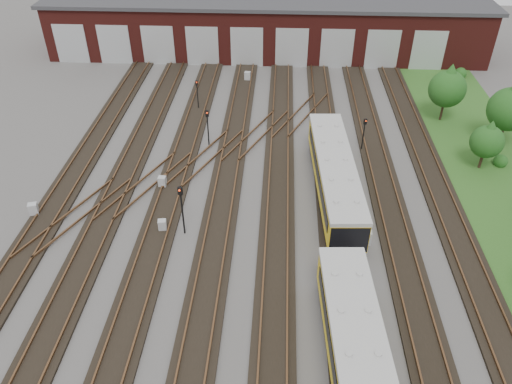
{
  "coord_description": "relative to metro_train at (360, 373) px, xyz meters",
  "views": [
    {
      "loc": [
        1.98,
        -20.36,
        22.05
      ],
      "look_at": [
        0.5,
        6.95,
        2.0
      ],
      "focal_mm": 35.0,
      "sensor_mm": 36.0,
      "label": 1
    }
  ],
  "objects": [
    {
      "name": "ground",
      "position": [
        -6.0,
        6.6,
        -1.81
      ],
      "size": [
        120.0,
        120.0,
        0.0
      ],
      "primitive_type": "plane",
      "color": "#4B4846",
      "rests_on": "ground"
    },
    {
      "name": "track_network",
      "position": [
        -6.17,
        7.19,
        -1.7
      ],
      "size": [
        30.4,
        70.0,
        0.33
      ],
      "color": "black",
      "rests_on": "ground"
    },
    {
      "name": "maintenance_shed",
      "position": [
        -6.01,
        46.58,
        1.4
      ],
      "size": [
        51.0,
        12.5,
        6.35
      ],
      "color": "#4D1713",
      "rests_on": "ground"
    },
    {
      "name": "grass_verge",
      "position": [
        13.0,
        16.6,
        -1.78
      ],
      "size": [
        8.0,
        55.0,
        0.05
      ],
      "primitive_type": "cube",
      "color": "#274E1A",
      "rests_on": "ground"
    },
    {
      "name": "metro_train",
      "position": [
        0.0,
        0.0,
        0.0
      ],
      "size": [
        3.28,
        46.07,
        2.88
      ],
      "rotation": [
        0.0,
        0.0,
        0.06
      ],
      "color": "black",
      "rests_on": "ground"
    },
    {
      "name": "signal_mast_0",
      "position": [
        -10.07,
        22.95,
        0.28
      ],
      "size": [
        0.3,
        0.28,
        3.25
      ],
      "rotation": [
        0.0,
        0.0,
        0.19
      ],
      "color": "black",
      "rests_on": "ground"
    },
    {
      "name": "signal_mast_1",
      "position": [
        -10.18,
        11.36,
        0.6
      ],
      "size": [
        0.31,
        0.29,
        3.79
      ],
      "rotation": [
        0.0,
        0.0,
        -0.16
      ],
      "color": "black",
      "rests_on": "ground"
    },
    {
      "name": "signal_mast_2",
      "position": [
        -11.94,
        29.52,
        0.09
      ],
      "size": [
        0.26,
        0.25,
        2.96
      ],
      "rotation": [
        0.0,
        0.0,
        0.19
      ],
      "color": "black",
      "rests_on": "ground"
    },
    {
      "name": "signal_mast_3",
      "position": [
        2.89,
        22.67,
        0.12
      ],
      "size": [
        0.28,
        0.27,
        3.0
      ],
      "rotation": [
        0.0,
        0.0,
        0.34
      ],
      "color": "black",
      "rests_on": "ground"
    },
    {
      "name": "relay_cabinet_0",
      "position": [
        -21.0,
        12.65,
        -1.3
      ],
      "size": [
        0.72,
        0.65,
        1.01
      ],
      "primitive_type": "cube",
      "rotation": [
        0.0,
        0.0,
        0.28
      ],
      "color": "#A8AAAD",
      "rests_on": "ground"
    },
    {
      "name": "relay_cabinet_1",
      "position": [
        -12.72,
        16.48,
        -1.33
      ],
      "size": [
        0.61,
        0.52,
        0.95
      ],
      "primitive_type": "cube",
      "rotation": [
        0.0,
        0.0,
        -0.08
      ],
      "color": "#A8AAAD",
      "rests_on": "ground"
    },
    {
      "name": "relay_cabinet_2",
      "position": [
        -11.69,
        11.5,
        -1.36
      ],
      "size": [
        0.6,
        0.53,
        0.9
      ],
      "primitive_type": "cube",
      "rotation": [
        0.0,
        0.0,
        0.15
      ],
      "color": "#A8AAAD",
      "rests_on": "ground"
    },
    {
      "name": "relay_cabinet_3",
      "position": [
        -7.66,
        36.43,
        -1.3
      ],
      "size": [
        0.65,
        0.56,
        1.02
      ],
      "primitive_type": "cube",
      "rotation": [
        0.0,
        0.0,
        -0.08
      ],
      "color": "#A8AAAD",
      "rests_on": "ground"
    },
    {
      "name": "relay_cabinet_4",
      "position": [
        1.86,
        11.01,
        -1.32
      ],
      "size": [
        0.62,
        0.53,
        0.97
      ],
      "primitive_type": "cube",
      "rotation": [
        0.0,
        0.0,
        -0.08
      ],
      "color": "#A8AAAD",
      "rests_on": "ground"
    },
    {
      "name": "tree_0",
      "position": [
        10.85,
        28.57,
        1.71
      ],
      "size": [
        3.3,
        3.3,
        5.47
      ],
      "color": "#301F15",
      "rests_on": "ground"
    },
    {
      "name": "tree_1",
      "position": [
        12.01,
        20.53,
        0.92
      ],
      "size": [
        2.57,
        2.57,
        4.25
      ],
      "color": "#301F15",
      "rests_on": "ground"
    },
    {
      "name": "tree_2",
      "position": [
        14.76,
        24.24,
        2.02
      ],
      "size": [
        3.59,
        3.59,
        5.96
      ],
      "color": "#301F15",
      "rests_on": "ground"
    },
    {
      "name": "bush_1",
      "position": [
        13.78,
        20.99,
        -1.25
      ],
      "size": [
        1.11,
        1.11,
        1.11
      ],
      "primitive_type": "sphere",
      "color": "#1D4614",
      "rests_on": "ground"
    },
    {
      "name": "bush_2",
      "position": [
        15.38,
        38.61,
        -1.17
      ],
      "size": [
        1.28,
        1.28,
        1.28
      ],
      "primitive_type": "sphere",
      "color": "#1D4614",
      "rests_on": "ground"
    }
  ]
}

